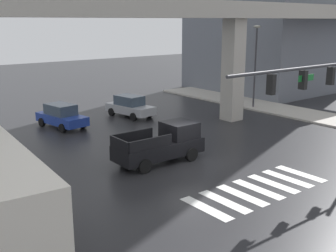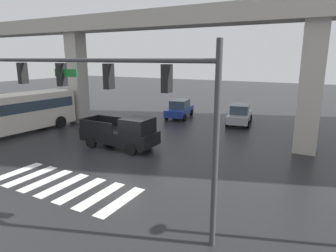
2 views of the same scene
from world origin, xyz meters
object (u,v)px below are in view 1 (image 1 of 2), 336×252
(sedan_silver, at_px, (130,106))
(traffic_signal_mast, at_px, (331,84))
(street_lamp_mid_block, at_px, (256,57))
(pickup_truck, at_px, (163,144))
(sedan_blue, at_px, (61,116))

(sedan_silver, distance_m, traffic_signal_mast, 17.84)
(sedan_silver, distance_m, street_lamp_mid_block, 11.78)
(traffic_signal_mast, relative_size, street_lamp_mid_block, 1.50)
(pickup_truck, xyz_separation_m, street_lamp_mid_block, (15.13, 6.52, 3.57))
(pickup_truck, distance_m, traffic_signal_mast, 9.17)
(sedan_blue, bearing_deg, pickup_truck, -83.62)
(sedan_silver, relative_size, traffic_signal_mast, 0.42)
(sedan_silver, xyz_separation_m, traffic_signal_mast, (0.16, -17.42, 3.82))
(pickup_truck, bearing_deg, sedan_blue, 96.38)
(pickup_truck, xyz_separation_m, sedan_silver, (4.71, 10.58, -0.14))
(pickup_truck, bearing_deg, sedan_silver, 66.01)
(sedan_blue, height_order, street_lamp_mid_block, street_lamp_mid_block)
(sedan_blue, height_order, traffic_signal_mast, traffic_signal_mast)
(sedan_blue, relative_size, traffic_signal_mast, 0.42)
(pickup_truck, height_order, sedan_silver, pickup_truck)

